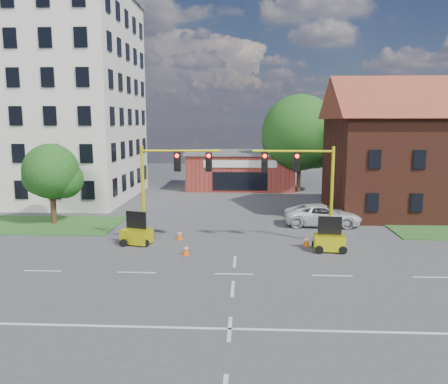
{
  "coord_description": "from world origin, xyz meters",
  "views": [
    {
      "loc": [
        0.53,
        -21.36,
        7.67
      ],
      "look_at": [
        -0.99,
        10.0,
        2.65
      ],
      "focal_mm": 35.0,
      "sensor_mm": 36.0,
      "label": 1
    }
  ],
  "objects_px": {
    "signal_mast_east": "(306,183)",
    "trailer_east": "(329,241)",
    "trailer_west": "(137,235)",
    "pickup_white": "(322,215)",
    "signal_mast_west": "(168,182)"
  },
  "relations": [
    {
      "from": "signal_mast_west",
      "to": "trailer_east",
      "type": "distance_m",
      "value": 10.64
    },
    {
      "from": "signal_mast_west",
      "to": "pickup_white",
      "type": "bearing_deg",
      "value": 24.91
    },
    {
      "from": "signal_mast_east",
      "to": "signal_mast_west",
      "type": "bearing_deg",
      "value": 180.0
    },
    {
      "from": "signal_mast_west",
      "to": "signal_mast_east",
      "type": "relative_size",
      "value": 1.0
    },
    {
      "from": "signal_mast_west",
      "to": "trailer_west",
      "type": "bearing_deg",
      "value": -158.67
    },
    {
      "from": "trailer_east",
      "to": "signal_mast_west",
      "type": "bearing_deg",
      "value": 175.21
    },
    {
      "from": "signal_mast_east",
      "to": "trailer_east",
      "type": "height_order",
      "value": "signal_mast_east"
    },
    {
      "from": "trailer_west",
      "to": "pickup_white",
      "type": "height_order",
      "value": "trailer_west"
    },
    {
      "from": "trailer_east",
      "to": "trailer_west",
      "type": "bearing_deg",
      "value": -179.63
    },
    {
      "from": "signal_mast_east",
      "to": "pickup_white",
      "type": "bearing_deg",
      "value": 67.99
    },
    {
      "from": "signal_mast_east",
      "to": "trailer_west",
      "type": "xyz_separation_m",
      "value": [
        -10.66,
        -0.76,
        -3.29
      ]
    },
    {
      "from": "pickup_white",
      "to": "signal_mast_east",
      "type": "bearing_deg",
      "value": 159.94
    },
    {
      "from": "trailer_east",
      "to": "pickup_white",
      "type": "distance_m",
      "value": 6.7
    },
    {
      "from": "pickup_white",
      "to": "trailer_east",
      "type": "bearing_deg",
      "value": 175.55
    },
    {
      "from": "trailer_west",
      "to": "trailer_east",
      "type": "distance_m",
      "value": 11.97
    }
  ]
}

